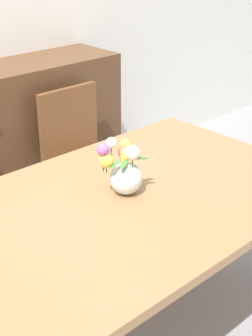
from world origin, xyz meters
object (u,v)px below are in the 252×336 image
object	(u,v)px
dining_table	(126,213)
flower_vase	(123,169)
dresser	(19,141)
chair_right	(81,151)

from	to	relation	value
dining_table	flower_vase	xyz separation A→B (m)	(0.03, 0.05, 0.19)
dresser	flower_vase	distance (m)	1.35
dining_table	dresser	world-z (taller)	dresser
chair_right	dresser	xyz separation A→B (m)	(-0.17, 0.44, -0.02)
dining_table	chair_right	bearing A→B (deg)	63.21
dresser	dining_table	bearing A→B (deg)	-102.05
dresser	chair_right	bearing A→B (deg)	-69.26
chair_right	dining_table	bearing A→B (deg)	63.21
chair_right	flower_vase	bearing A→B (deg)	63.41
dresser	flower_vase	size ratio (longest dim) A/B	5.57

